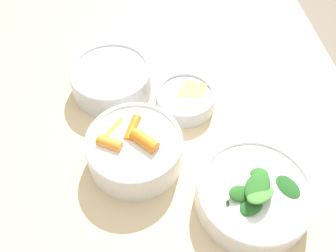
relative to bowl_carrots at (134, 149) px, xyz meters
The scene contains 5 objects.
dining_table 0.14m from the bowl_carrots, 128.05° to the right, with size 1.33×0.88×0.74m.
bowl_carrots is the anchor object (origin of this frame).
bowl_greens 0.22m from the bowl_carrots, 121.57° to the right, with size 0.19×0.19×0.09m.
bowl_beans_hotdog 0.19m from the bowl_carrots, ahead, with size 0.17×0.17×0.06m.
bowl_cookies 0.16m from the bowl_carrots, 44.11° to the right, with size 0.12×0.12×0.04m.
Camera 1 is at (-0.35, 0.02, 1.34)m, focal length 40.00 mm.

